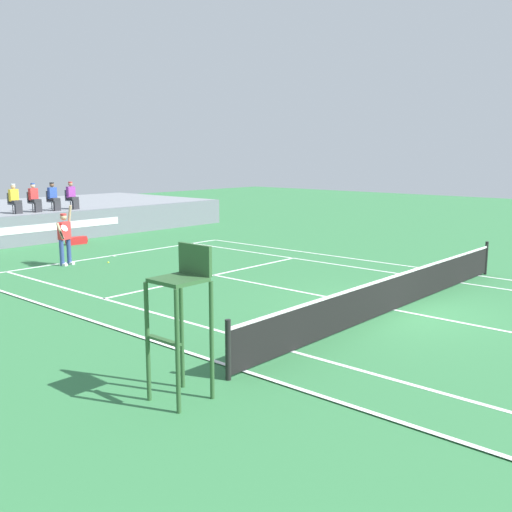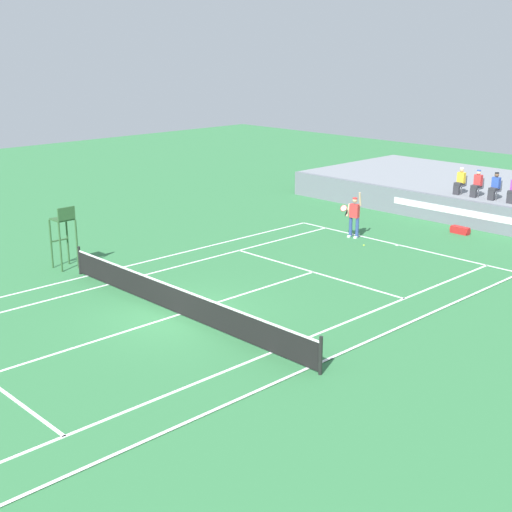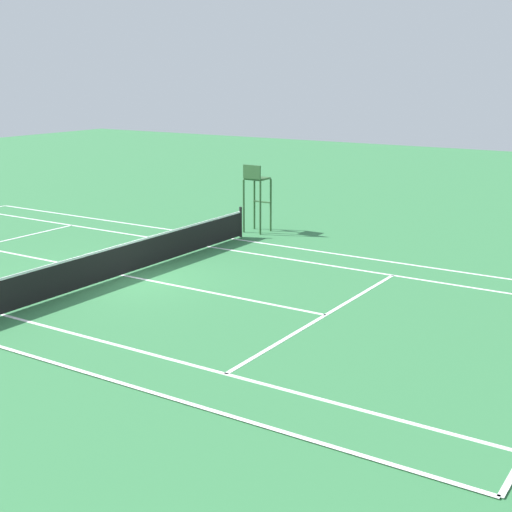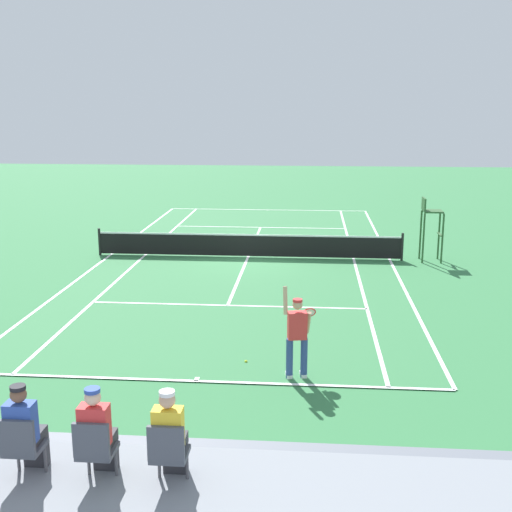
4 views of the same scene
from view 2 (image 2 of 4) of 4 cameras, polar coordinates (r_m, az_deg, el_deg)
ground_plane at (r=23.12m, az=-6.10°, el=-4.67°), size 80.00×80.00×0.00m
court at (r=23.12m, az=-6.10°, el=-4.65°), size 11.08×23.88×0.03m
net at (r=22.94m, az=-6.14°, el=-3.46°), size 11.98×0.10×1.07m
barrier_wall at (r=35.31m, az=15.85°, el=3.31°), size 21.08×0.25×1.30m
bleacher_platform at (r=39.37m, az=19.35°, el=4.31°), size 21.08×9.15×1.30m
spectator_seated_0 at (r=36.29m, az=15.81°, el=5.69°), size 0.44×0.60×1.27m
spectator_seated_1 at (r=35.86m, az=17.05°, el=5.46°), size 0.44×0.60×1.27m
spectator_seated_2 at (r=35.44m, az=18.33°, el=5.22°), size 0.44×0.60×1.27m
tennis_player at (r=32.13m, az=7.74°, el=3.16°), size 0.74×0.73×2.08m
tennis_ball at (r=31.07m, az=8.51°, el=0.84°), size 0.07×0.07×0.07m
umpire_chair at (r=28.24m, az=-14.93°, el=2.08°), size 0.77×0.77×2.44m
equipment_bag at (r=34.02m, az=15.81°, el=1.98°), size 0.91×0.35×0.32m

